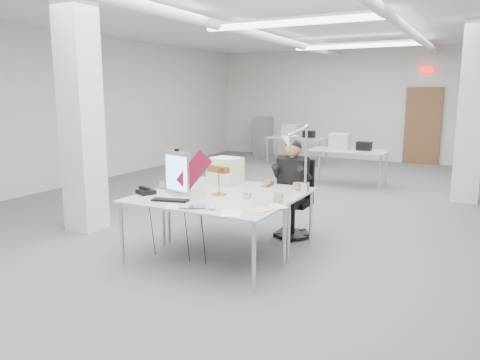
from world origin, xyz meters
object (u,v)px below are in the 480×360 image
object	(u,v)px
laptop	(191,208)
desk_phone	(146,192)
seated_person	(292,173)
monitor	(177,173)
desk_main	(202,203)
office_chair	(293,200)
bankers_lamp	(219,180)
architect_lamp	(299,155)
beige_monitor	(225,171)

from	to	relation	value
laptop	desk_phone	size ratio (longest dim) A/B	1.48
seated_person	monitor	bearing A→B (deg)	-124.26
seated_person	desk_phone	xyz separation A→B (m)	(-1.32, -1.44, -0.12)
monitor	desk_phone	distance (m)	0.45
desk_main	seated_person	distance (m)	1.55
office_chair	desk_main	bearing A→B (deg)	-105.47
bankers_lamp	desk_phone	distance (m)	0.89
desk_phone	architect_lamp	xyz separation A→B (m)	(1.66, 0.74, 0.46)
beige_monitor	desk_main	bearing A→B (deg)	-66.93
architect_lamp	bankers_lamp	bearing A→B (deg)	-175.49
office_chair	desk_phone	distance (m)	2.00
laptop	beige_monitor	xyz separation A→B (m)	(-0.35, 1.36, 0.16)
desk_main	bankers_lamp	world-z (taller)	bankers_lamp
monitor	laptop	bearing A→B (deg)	-31.10
laptop	bankers_lamp	bearing A→B (deg)	71.42
desk_phone	monitor	bearing A→B (deg)	50.75
seated_person	laptop	bearing A→B (deg)	-100.03
office_chair	architect_lamp	xyz separation A→B (m)	(0.34, -0.75, 0.72)
laptop	seated_person	bearing A→B (deg)	50.97
seated_person	desk_phone	bearing A→B (deg)	-129.39
desk_main	desk_phone	world-z (taller)	desk_phone
desk_main	architect_lamp	world-z (taller)	architect_lamp
bankers_lamp	beige_monitor	xyz separation A→B (m)	(-0.26, 0.62, -0.01)
beige_monitor	laptop	bearing A→B (deg)	-67.12
monitor	beige_monitor	distance (m)	0.85
monitor	bankers_lamp	xyz separation A→B (m)	(0.45, 0.20, -0.07)
desk_main	architect_lamp	distance (m)	1.25
desk_phone	seated_person	bearing A→B (deg)	72.51
office_chair	architect_lamp	bearing A→B (deg)	-62.30
laptop	architect_lamp	xyz separation A→B (m)	(0.76, 1.11, 0.47)
seated_person	monitor	size ratio (longest dim) A/B	1.54
seated_person	monitor	distance (m)	1.60
monitor	beige_monitor	size ratio (longest dim) A/B	1.39
architect_lamp	beige_monitor	bearing A→B (deg)	148.66
seated_person	monitor	world-z (taller)	seated_person
monitor	office_chair	bearing A→B (deg)	67.06
seated_person	office_chair	bearing A→B (deg)	93.10
beige_monitor	architect_lamp	size ratio (longest dim) A/B	0.38
laptop	architect_lamp	world-z (taller)	architect_lamp
office_chair	monitor	size ratio (longest dim) A/B	2.01
office_chair	laptop	size ratio (longest dim) A/B	3.47
architect_lamp	desk_main	bearing A→B (deg)	-156.82
seated_person	desk_phone	world-z (taller)	seated_person
monitor	laptop	distance (m)	0.81
desk_main	architect_lamp	size ratio (longest dim) A/B	1.85
laptop	desk_phone	world-z (taller)	desk_phone
monitor	architect_lamp	xyz separation A→B (m)	(1.31, 0.57, 0.23)
bankers_lamp	architect_lamp	size ratio (longest dim) A/B	0.38
office_chair	desk_phone	xyz separation A→B (m)	(-1.32, -1.49, 0.26)
monitor	beige_monitor	bearing A→B (deg)	90.12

